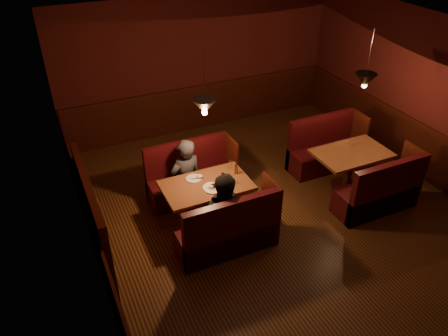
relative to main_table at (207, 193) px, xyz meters
name	(u,v)px	position (x,y,z in m)	size (l,w,h in m)	color
room	(268,164)	(0.89, -0.31, 0.49)	(6.02, 7.02, 2.92)	#3D1E0E
main_table	(207,193)	(0.00, 0.00, 0.00)	(1.37, 0.83, 0.96)	brown
main_bench_far	(191,180)	(0.02, 0.78, -0.24)	(1.51, 0.54, 1.03)	black
main_bench_near	(230,234)	(0.02, -0.78, -0.24)	(1.51, 0.54, 1.03)	black
second_table	(350,161)	(2.66, -0.17, -0.02)	(1.30, 0.83, 0.73)	brown
second_bench_far	(324,151)	(2.69, 0.61, -0.24)	(1.44, 0.54, 1.03)	black
second_bench_near	(380,195)	(2.69, -0.95, -0.24)	(1.44, 0.54, 1.03)	black
diner_a	(185,164)	(-0.14, 0.58, 0.23)	(0.58, 0.38, 1.60)	#313237
diner_b	(228,203)	(0.05, -0.65, 0.23)	(0.78, 0.60, 1.60)	black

